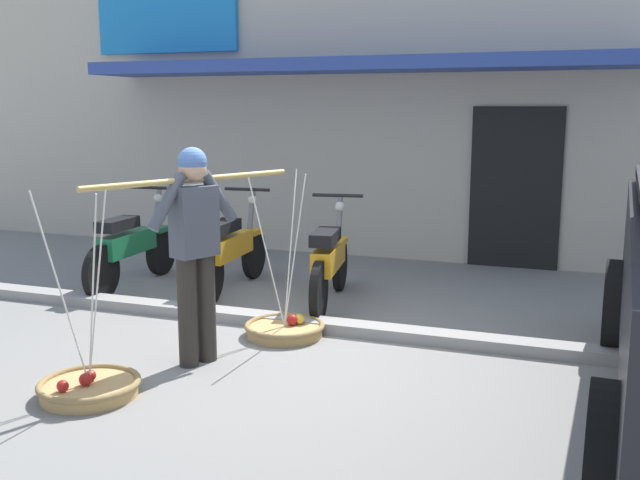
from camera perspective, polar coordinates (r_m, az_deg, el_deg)
The scene contains 9 objects.
ground_plane at distance 6.07m, azimuth -3.35°, elevation -8.80°, with size 90.00×90.00×0.00m, color gray.
sidewalk_curb at distance 6.67m, azimuth -0.95°, elevation -6.55°, with size 20.00×0.24×0.10m, color gray.
fruit_vendor at distance 5.66m, azimuth -9.77°, elevation -0.06°, with size 0.79×1.74×1.70m.
fruit_basket_left_side at distance 5.42m, azimuth -17.61°, elevation -10.86°, with size 0.71×0.71×1.45m.
fruit_basket_right_side at distance 6.47m, azimuth -2.76°, elevation -6.90°, with size 0.71×0.71×1.45m.
motorcycle_nearest_shop at distance 8.37m, azimuth -14.57°, elevation -0.55°, with size 0.54×1.82×1.09m.
motorcycle_second_in_row at distance 7.99m, azimuth -6.94°, elevation -0.81°, with size 0.54×1.82×1.09m.
motorcycle_third_in_row at distance 7.35m, azimuth 0.76°, elevation -1.71°, with size 0.54×1.81×1.09m.
storefront_building at distance 12.10m, azimuth 7.01°, elevation 10.80°, with size 13.00×6.00×4.20m.
Camera 1 is at (2.30, -5.25, 1.99)m, focal length 40.90 mm.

